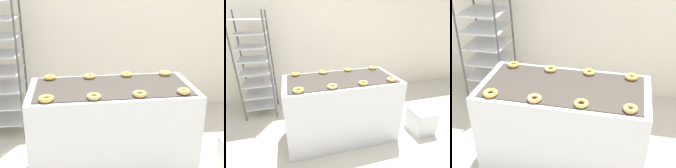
{
  "view_description": "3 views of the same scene",
  "coord_description": "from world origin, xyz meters",
  "views": [
    {
      "loc": [
        -0.35,
        -1.99,
        1.83
      ],
      "look_at": [
        0.0,
        0.61,
        0.9
      ],
      "focal_mm": 50.0,
      "sensor_mm": 36.0,
      "label": 1
    },
    {
      "loc": [
        -0.61,
        -1.42,
        1.68
      ],
      "look_at": [
        0.0,
        0.76,
        0.75
      ],
      "focal_mm": 28.0,
      "sensor_mm": 36.0,
      "label": 2
    },
    {
      "loc": [
        0.49,
        -1.67,
        2.24
      ],
      "look_at": [
        0.0,
        0.61,
        0.9
      ],
      "focal_mm": 50.0,
      "sensor_mm": 36.0,
      "label": 3
    }
  ],
  "objects": [
    {
      "name": "donut_far_midright",
      "position": [
        0.18,
        0.88,
        0.9
      ],
      "size": [
        0.11,
        0.11,
        0.04
      ],
      "primitive_type": "torus",
      "color": "gold",
      "rests_on": "fryer_machine"
    },
    {
      "name": "donut_near_midright",
      "position": [
        0.19,
        0.35,
        0.9
      ],
      "size": [
        0.12,
        0.12,
        0.03
      ],
      "primitive_type": "torus",
      "color": "gold",
      "rests_on": "fryer_machine"
    },
    {
      "name": "fryer_machine",
      "position": [
        0.0,
        0.61,
        0.44
      ],
      "size": [
        1.48,
        0.72,
        0.88
      ],
      "color": "silver",
      "rests_on": "ground_plane"
    },
    {
      "name": "baking_rack_cart",
      "position": [
        -1.17,
        1.6,
        0.87
      ],
      "size": [
        0.51,
        0.51,
        1.72
      ],
      "color": "#4C4C51",
      "rests_on": "ground_plane"
    },
    {
      "name": "donut_near_left",
      "position": [
        -0.56,
        0.34,
        0.9
      ],
      "size": [
        0.12,
        0.12,
        0.04
      ],
      "primitive_type": "torus",
      "color": "gold",
      "rests_on": "fryer_machine"
    },
    {
      "name": "donut_near_right",
      "position": [
        0.57,
        0.35,
        0.9
      ],
      "size": [
        0.12,
        0.12,
        0.04
      ],
      "primitive_type": "torus",
      "color": "tan",
      "rests_on": "fryer_machine"
    },
    {
      "name": "donut_far_midleft",
      "position": [
        -0.18,
        0.87,
        0.9
      ],
      "size": [
        0.11,
        0.11,
        0.03
      ],
      "primitive_type": "torus",
      "color": "tan",
      "rests_on": "fryer_machine"
    },
    {
      "name": "donut_near_midleft",
      "position": [
        -0.18,
        0.34,
        0.9
      ],
      "size": [
        0.12,
        0.12,
        0.03
      ],
      "primitive_type": "torus",
      "color": "tan",
      "rests_on": "fryer_machine"
    },
    {
      "name": "donut_far_right",
      "position": [
        0.57,
        0.87,
        0.9
      ],
      "size": [
        0.12,
        0.12,
        0.04
      ],
      "primitive_type": "torus",
      "color": "gold",
      "rests_on": "fryer_machine"
    },
    {
      "name": "wall_back",
      "position": [
        0.0,
        2.12,
        1.4
      ],
      "size": [
        8.0,
        0.05,
        2.8
      ],
      "color": "silver",
      "rests_on": "ground_plane"
    },
    {
      "name": "donut_far_left",
      "position": [
        -0.56,
        0.88,
        0.9
      ],
      "size": [
        0.11,
        0.11,
        0.04
      ],
      "primitive_type": "torus",
      "color": "gold",
      "rests_on": "fryer_machine"
    }
  ]
}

